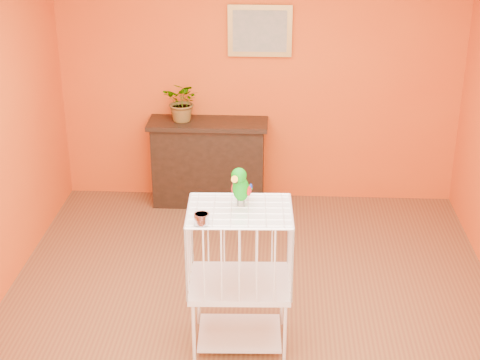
{
  "coord_description": "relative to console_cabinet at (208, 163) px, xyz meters",
  "views": [
    {
      "loc": [
        0.19,
        -4.83,
        3.25
      ],
      "look_at": [
        -0.05,
        -0.29,
        1.27
      ],
      "focal_mm": 55.0,
      "sensor_mm": 36.0,
      "label": 1
    }
  ],
  "objects": [
    {
      "name": "framed_picture",
      "position": [
        0.5,
        0.18,
        1.31
      ],
      "size": [
        0.62,
        0.04,
        0.5
      ],
      "color": "#A4803A",
      "rests_on": "room_shell"
    },
    {
      "name": "parrot",
      "position": [
        0.45,
        -2.34,
        0.79
      ],
      "size": [
        0.16,
        0.26,
        0.29
      ],
      "rotation": [
        0.0,
        0.0,
        -0.36
      ],
      "color": "#59544C",
      "rests_on": "birdcage"
    },
    {
      "name": "feed_cup",
      "position": [
        0.22,
        -2.63,
        0.68
      ],
      "size": [
        0.1,
        0.1,
        0.07
      ],
      "primitive_type": "cylinder",
      "color": "silver",
      "rests_on": "birdcage"
    },
    {
      "name": "console_cabinet",
      "position": [
        0.0,
        0.0,
        0.0
      ],
      "size": [
        1.19,
        0.43,
        0.88
      ],
      "color": "black",
      "rests_on": "ground"
    },
    {
      "name": "room_shell",
      "position": [
        0.5,
        -2.04,
        1.14
      ],
      "size": [
        4.5,
        4.5,
        4.5
      ],
      "color": "#D35113",
      "rests_on": "ground"
    },
    {
      "name": "potted_plant",
      "position": [
        -0.24,
        -0.06,
        0.6
      ],
      "size": [
        0.47,
        0.5,
        0.32
      ],
      "primitive_type": "imported",
      "rotation": [
        0.0,
        0.0,
        -0.3
      ],
      "color": "#26722D",
      "rests_on": "console_cabinet"
    },
    {
      "name": "birdcage",
      "position": [
        0.45,
        -2.41,
        0.12
      ],
      "size": [
        0.72,
        0.57,
        1.08
      ],
      "rotation": [
        0.0,
        0.0,
        0.04
      ],
      "color": "silver",
      "rests_on": "ground"
    },
    {
      "name": "ground",
      "position": [
        0.5,
        -2.04,
        -0.44
      ],
      "size": [
        4.5,
        4.5,
        0.0
      ],
      "primitive_type": "plane",
      "color": "brown",
      "rests_on": "ground"
    }
  ]
}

